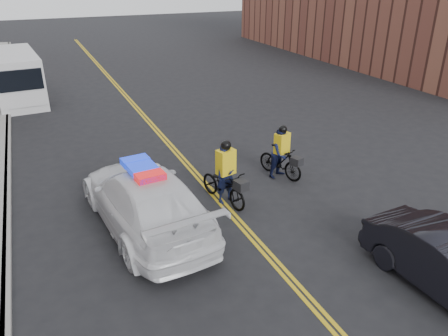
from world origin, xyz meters
TOP-DOWN VIEW (x-y plane):
  - ground at (0.00, 0.00)m, footprint 120.00×120.00m
  - center_line_left at (-0.08, 8.00)m, footprint 0.10×60.00m
  - center_line_right at (0.08, 8.00)m, footprint 0.10×60.00m
  - curb at (-6.00, 8.00)m, footprint 0.20×60.00m
  - police_cruiser at (-2.43, 1.34)m, footprint 2.95×6.04m
  - cargo_van at (-5.40, 16.44)m, footprint 2.70×6.21m
  - cyclist_near at (0.17, 1.75)m, footprint 1.18×2.15m
  - cyclist_far at (2.63, 2.61)m, footprint 1.09×1.89m

SIDE VIEW (x-z plane):
  - ground at x=0.00m, z-range 0.00..0.00m
  - center_line_left at x=-0.08m, z-range 0.00..0.01m
  - center_line_right at x=0.08m, z-range 0.00..0.01m
  - curb at x=-6.00m, z-range 0.00..0.15m
  - cyclist_near at x=0.17m, z-range -0.30..1.70m
  - cyclist_far at x=2.63m, z-range -0.19..1.65m
  - police_cruiser at x=-2.43m, z-range -0.07..1.78m
  - cargo_van at x=-5.40m, z-range -0.03..2.51m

